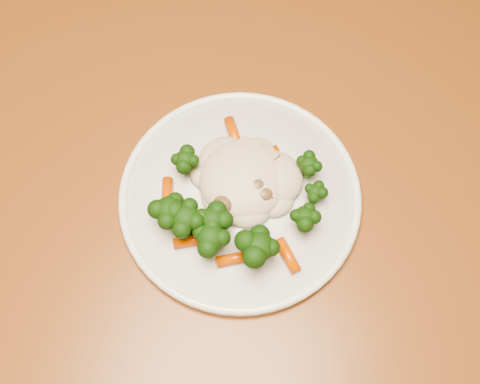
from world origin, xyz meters
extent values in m
plane|color=brown|center=(0.00, 0.00, 0.00)|extent=(3.00, 3.00, 0.00)
cube|color=brown|center=(0.00, -0.17, 0.73)|extent=(1.50, 1.23, 0.04)
cylinder|color=white|center=(-0.10, -0.16, 0.76)|extent=(0.27, 0.27, 0.01)
ellipsoid|color=beige|center=(-0.10, -0.15, 0.78)|extent=(0.12, 0.10, 0.04)
ellipsoid|color=black|center=(-0.15, -0.22, 0.78)|extent=(0.05, 0.05, 0.05)
ellipsoid|color=black|center=(-0.12, -0.23, 0.78)|extent=(0.05, 0.05, 0.04)
ellipsoid|color=black|center=(-0.07, -0.23, 0.79)|extent=(0.05, 0.05, 0.05)
ellipsoid|color=black|center=(-0.03, -0.18, 0.78)|extent=(0.04, 0.04, 0.03)
ellipsoid|color=black|center=(-0.02, -0.15, 0.77)|extent=(0.03, 0.03, 0.03)
ellipsoid|color=black|center=(-0.04, -0.12, 0.78)|extent=(0.03, 0.03, 0.03)
ellipsoid|color=black|center=(-0.17, -0.15, 0.78)|extent=(0.04, 0.04, 0.03)
ellipsoid|color=black|center=(-0.17, -0.21, 0.78)|extent=(0.05, 0.05, 0.05)
ellipsoid|color=black|center=(-0.12, -0.21, 0.78)|extent=(0.05, 0.05, 0.04)
cylinder|color=#DF5705|center=(-0.13, -0.09, 0.77)|extent=(0.03, 0.04, 0.01)
cylinder|color=#DF5705|center=(-0.09, -0.11, 0.77)|extent=(0.04, 0.03, 0.01)
cylinder|color=#DF5705|center=(-0.06, -0.13, 0.77)|extent=(0.04, 0.03, 0.01)
cylinder|color=#DF5705|center=(-0.18, -0.19, 0.77)|extent=(0.02, 0.05, 0.01)
cylinder|color=#DF5705|center=(-0.14, -0.23, 0.77)|extent=(0.05, 0.03, 0.01)
cylinder|color=#DF5705|center=(-0.09, -0.24, 0.77)|extent=(0.05, 0.03, 0.01)
cylinder|color=#DF5705|center=(-0.04, -0.22, 0.77)|extent=(0.04, 0.04, 0.01)
cylinder|color=#DF5705|center=(-0.08, -0.15, 0.78)|extent=(0.03, 0.05, 0.01)
ellipsoid|color=brown|center=(-0.09, -0.15, 0.78)|extent=(0.03, 0.03, 0.02)
ellipsoid|color=brown|center=(-0.08, -0.16, 0.78)|extent=(0.02, 0.02, 0.02)
ellipsoid|color=brown|center=(-0.12, -0.15, 0.78)|extent=(0.02, 0.02, 0.02)
ellipsoid|color=brown|center=(-0.12, -0.19, 0.78)|extent=(0.02, 0.02, 0.02)
ellipsoid|color=brown|center=(-0.09, -0.16, 0.78)|extent=(0.02, 0.02, 0.02)
cube|color=tan|center=(-0.11, -0.11, 0.78)|extent=(0.02, 0.02, 0.01)
cube|color=tan|center=(-0.08, -0.11, 0.78)|extent=(0.03, 0.02, 0.01)
cube|color=tan|center=(-0.13, -0.13, 0.78)|extent=(0.02, 0.02, 0.01)
cube|color=tan|center=(-0.11, -0.11, 0.78)|extent=(0.03, 0.02, 0.01)
camera|label=1|loc=(-0.03, -0.43, 1.38)|focal=45.00mm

